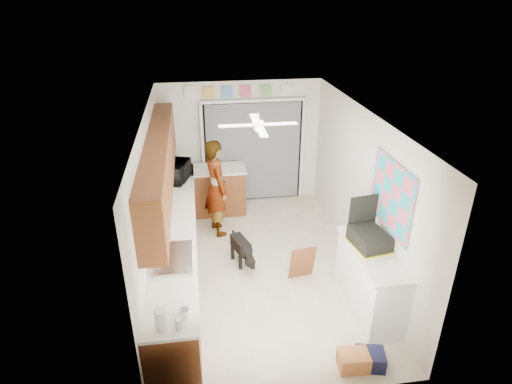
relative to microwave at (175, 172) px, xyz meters
name	(u,v)px	position (x,y,z in m)	size (l,w,h in m)	color
floor	(260,266)	(1.30, -1.53, -1.11)	(5.00, 5.00, 0.00)	#BCB097
ceiling	(260,116)	(1.30, -1.53, 1.39)	(5.00, 5.00, 0.00)	white
wall_back	(241,143)	(1.30, 0.97, 0.14)	(3.20, 3.20, 0.00)	silver
wall_front	(299,309)	(1.30, -4.03, 0.14)	(3.20, 3.20, 0.00)	silver
wall_left	(151,205)	(-0.30, -1.53, 0.14)	(5.00, 5.00, 0.00)	silver
wall_right	(361,191)	(2.90, -1.53, 0.14)	(5.00, 5.00, 0.00)	silver
left_base_cabinets	(177,249)	(0.00, -1.53, -0.66)	(0.60, 4.80, 0.90)	brown
left_countertop	(175,223)	(0.01, -1.53, -0.19)	(0.62, 4.80, 0.04)	white
upper_cabinets	(160,164)	(-0.14, -1.33, 0.69)	(0.32, 4.00, 0.80)	brown
sink_basin	(173,259)	(0.01, -2.53, -0.16)	(0.50, 0.76, 0.06)	silver
faucet	(157,254)	(-0.18, -2.53, -0.06)	(0.03, 0.03, 0.22)	silver
peninsula_base	(219,191)	(0.80, 0.47, -0.66)	(1.00, 0.60, 0.90)	brown
peninsula_top	(218,169)	(0.80, 0.47, -0.19)	(1.04, 0.64, 0.04)	white
back_opening_recess	(253,152)	(1.55, 0.94, -0.06)	(2.00, 0.06, 2.10)	black
curtain_panel	(254,153)	(1.55, 0.90, -0.06)	(1.90, 0.03, 2.05)	gray
door_trim_left	(203,155)	(0.53, 0.91, -0.06)	(0.06, 0.04, 2.10)	white
door_trim_right	(302,150)	(2.57, 0.91, -0.06)	(0.06, 0.04, 2.10)	white
door_trim_head	(253,101)	(1.55, 0.91, 1.01)	(2.10, 0.04, 0.06)	white
header_frame_0	(209,93)	(0.70, 0.94, 1.19)	(0.22, 0.02, 0.22)	gold
header_frame_1	(227,92)	(1.05, 0.94, 1.19)	(0.22, 0.02, 0.22)	#508CD6
header_frame_2	(245,91)	(1.40, 0.94, 1.19)	(0.22, 0.02, 0.22)	#D24F6F
header_frame_3	(266,91)	(1.80, 0.94, 1.19)	(0.22, 0.02, 0.22)	#6FAA61
header_frame_4	(286,90)	(2.20, 0.94, 1.19)	(0.22, 0.02, 0.22)	white
route66_sign	(190,93)	(0.35, 0.94, 1.19)	(0.22, 0.02, 0.26)	silver
right_counter_base	(370,281)	(2.65, -2.73, -0.66)	(0.50, 1.40, 0.90)	white
right_counter_top	(373,253)	(2.64, -2.73, -0.19)	(0.54, 1.44, 0.04)	white
abstract_painting	(391,196)	(2.88, -2.53, 0.54)	(0.03, 1.15, 0.95)	#EC5675
ceiling_fan	(258,125)	(1.30, -1.33, 1.21)	(1.14, 1.14, 0.24)	white
microwave	(175,172)	(0.00, 0.00, 0.00)	(0.62, 0.42, 0.34)	black
cup	(184,313)	(0.16, -3.63, -0.12)	(0.13, 0.13, 0.10)	white
jar_a	(179,323)	(0.11, -3.78, -0.11)	(0.09, 0.09, 0.12)	silver
jar_b	(178,324)	(0.10, -3.78, -0.12)	(0.07, 0.07, 0.11)	silver
paper_towel_roll	(161,320)	(-0.07, -3.78, -0.04)	(0.12, 0.12, 0.25)	white
suitcase	(369,239)	(2.62, -2.59, -0.06)	(0.40, 0.53, 0.23)	black
suitcase_rim	(368,246)	(2.62, -2.59, -0.17)	(0.44, 0.58, 0.02)	yellow
suitcase_lid	(363,212)	(2.62, -2.30, 0.19)	(0.42, 0.03, 0.50)	black
cardboard_box	(353,361)	(2.09, -3.73, -1.00)	(0.35, 0.27, 0.22)	#C86E3E
navy_crate	(370,359)	(2.29, -3.73, -1.01)	(0.34, 0.28, 0.21)	#151734
cabinet_door_panel	(302,263)	(1.90, -1.95, -0.82)	(0.39, 0.03, 0.59)	brown
man	(216,188)	(0.71, -0.33, -0.22)	(0.65, 0.43, 1.78)	white
dog	(241,249)	(1.01, -1.39, -0.86)	(0.27, 0.64, 0.50)	black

